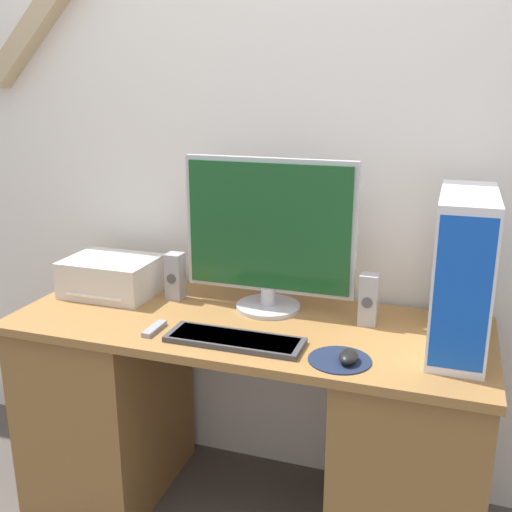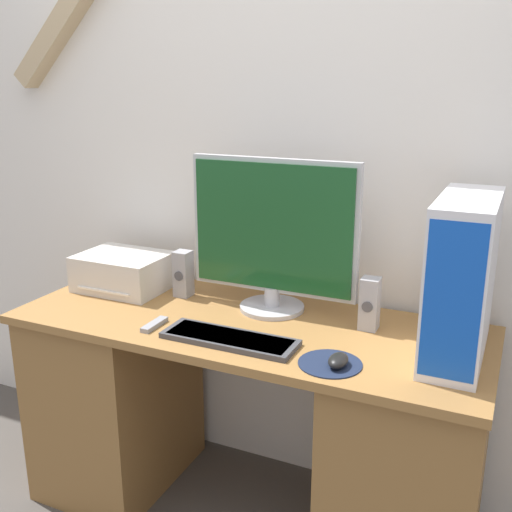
{
  "view_description": "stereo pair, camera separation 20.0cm",
  "coord_description": "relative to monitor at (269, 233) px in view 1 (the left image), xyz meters",
  "views": [
    {
      "loc": [
        0.65,
        -1.5,
        1.6
      ],
      "look_at": [
        0.04,
        0.32,
        1.03
      ],
      "focal_mm": 42.0,
      "sensor_mm": 36.0,
      "label": 1
    },
    {
      "loc": [
        0.84,
        -1.43,
        1.6
      ],
      "look_at": [
        0.04,
        0.32,
        1.03
      ],
      "focal_mm": 42.0,
      "sensor_mm": 36.0,
      "label": 2
    }
  ],
  "objects": [
    {
      "name": "wall_back",
      "position": [
        -0.04,
        0.23,
        0.28
      ],
      "size": [
        6.4,
        0.13,
        2.7
      ],
      "color": "white",
      "rests_on": "ground_plane"
    },
    {
      "name": "desk",
      "position": [
        -0.04,
        -0.14,
        -0.67
      ],
      "size": [
        1.65,
        0.64,
        0.79
      ],
      "color": "olive",
      "rests_on": "ground_plane"
    },
    {
      "name": "mouse",
      "position": [
        0.36,
        -0.35,
        -0.26
      ],
      "size": [
        0.06,
        0.09,
        0.04
      ],
      "color": "black",
      "rests_on": "mousepad"
    },
    {
      "name": "speaker_right",
      "position": [
        0.37,
        -0.03,
        -0.2
      ],
      "size": [
        0.06,
        0.07,
        0.18
      ],
      "color": "#99999E",
      "rests_on": "desk"
    },
    {
      "name": "computer_tower",
      "position": [
        0.66,
        -0.12,
        -0.04
      ],
      "size": [
        0.17,
        0.46,
        0.49
      ],
      "color": "white",
      "rests_on": "desk"
    },
    {
      "name": "remote_control",
      "position": [
        -0.3,
        -0.32,
        -0.28
      ],
      "size": [
        0.03,
        0.12,
        0.02
      ],
      "color": "gray",
      "rests_on": "desk"
    },
    {
      "name": "monitor",
      "position": [
        0.0,
        0.0,
        0.0
      ],
      "size": [
        0.62,
        0.24,
        0.55
      ],
      "color": "#B7B7BC",
      "rests_on": "desk"
    },
    {
      "name": "mousepad",
      "position": [
        0.33,
        -0.34,
        -0.28
      ],
      "size": [
        0.19,
        0.19,
        0.0
      ],
      "color": "#19233D",
      "rests_on": "desk"
    },
    {
      "name": "keyboard",
      "position": [
        -0.01,
        -0.32,
        -0.28
      ],
      "size": [
        0.44,
        0.15,
        0.02
      ],
      "color": "#3D3D42",
      "rests_on": "desk"
    },
    {
      "name": "speaker_left",
      "position": [
        -0.37,
        -0.01,
        -0.2
      ],
      "size": [
        0.06,
        0.07,
        0.18
      ],
      "color": "#99999E",
      "rests_on": "desk"
    },
    {
      "name": "printer",
      "position": [
        -0.63,
        -0.04,
        -0.22
      ],
      "size": [
        0.34,
        0.27,
        0.14
      ],
      "color": "beige",
      "rests_on": "desk"
    }
  ]
}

